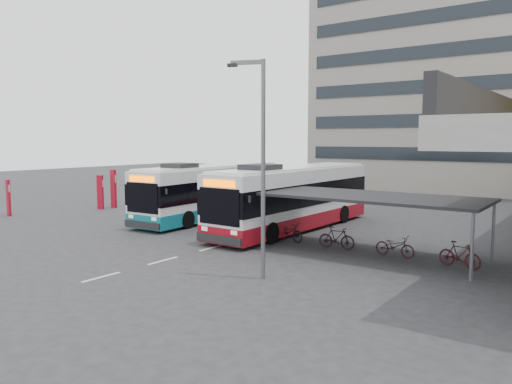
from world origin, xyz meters
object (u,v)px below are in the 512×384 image
Objects in this scene: bus_main at (293,198)px; bus_teal at (212,192)px; lamp_post at (260,156)px; pedestrian at (145,205)px.

bus_teal is (-6.22, 0.41, -0.06)m from bus_main.
bus_teal is 14.32m from lamp_post.
bus_teal is at bearing 116.08° from lamp_post.
lamp_post reaches higher than bus_teal.
bus_main is at bearing 93.21° from lamp_post.
lamp_post reaches higher than bus_main.
bus_main is at bearing -77.15° from pedestrian.
bus_teal is at bearing 176.93° from bus_main.
bus_main is at bearing -7.03° from bus_teal.
lamp_post is at bearing -119.84° from pedestrian.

